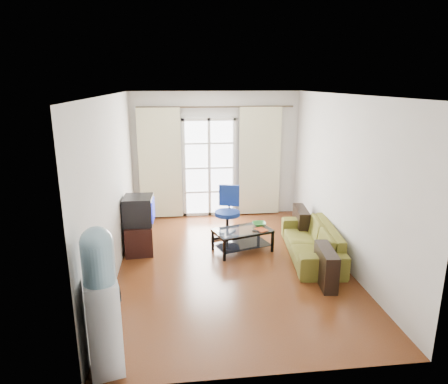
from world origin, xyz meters
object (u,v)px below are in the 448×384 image
object	(u,v)px
tv_stand	(139,237)
task_chair	(228,223)
sofa	(312,241)
coffee_table	(242,237)
water_cooler	(102,300)
crt_tv	(137,210)

from	to	relation	value
tv_stand	task_chair	xyz separation A→B (m)	(1.62, 0.46, 0.04)
sofa	coffee_table	world-z (taller)	sofa
coffee_table	water_cooler	distance (m)	3.45
sofa	coffee_table	xyz separation A→B (m)	(-1.13, 0.35, -0.02)
sofa	coffee_table	distance (m)	1.18
coffee_table	task_chair	xyz separation A→B (m)	(-0.18, 0.68, 0.03)
coffee_table	crt_tv	world-z (taller)	crt_tv
sofa	crt_tv	size ratio (longest dim) A/B	3.55
tv_stand	crt_tv	distance (m)	0.50
tv_stand	task_chair	distance (m)	1.69
sofa	crt_tv	world-z (taller)	crt_tv
coffee_table	tv_stand	size ratio (longest dim) A/B	1.58
sofa	water_cooler	bearing A→B (deg)	-43.93
sofa	task_chair	distance (m)	1.67
coffee_table	tv_stand	world-z (taller)	tv_stand
coffee_table	tv_stand	distance (m)	1.81
sofa	tv_stand	size ratio (longest dim) A/B	2.83
sofa	coffee_table	size ratio (longest dim) A/B	1.78
water_cooler	task_chair	bearing A→B (deg)	50.10
water_cooler	crt_tv	bearing A→B (deg)	74.48
sofa	water_cooler	xyz separation A→B (m)	(-2.99, -2.49, 0.55)
sofa	tv_stand	distance (m)	2.99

